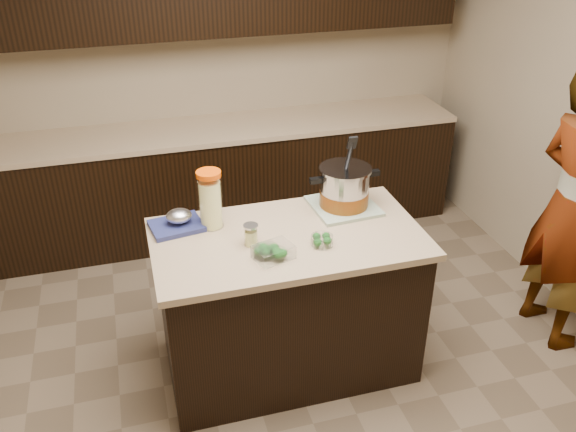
% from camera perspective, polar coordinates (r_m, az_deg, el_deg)
% --- Properties ---
extents(ground_plane, '(4.00, 4.00, 0.00)m').
position_cam_1_polar(ground_plane, '(3.82, 0.00, -13.46)').
color(ground_plane, brown).
rests_on(ground_plane, ground).
extents(room_shell, '(4.04, 4.04, 2.72)m').
position_cam_1_polar(room_shell, '(2.93, 0.00, 11.91)').
color(room_shell, tan).
rests_on(room_shell, ground).
extents(back_cabinets, '(3.60, 0.63, 2.33)m').
position_cam_1_polar(back_cabinets, '(4.79, -5.76, 9.02)').
color(back_cabinets, black).
rests_on(back_cabinets, ground).
extents(island, '(1.46, 0.81, 0.90)m').
position_cam_1_polar(island, '(3.53, 0.00, -8.07)').
color(island, black).
rests_on(island, ground).
extents(dish_towel, '(0.38, 0.38, 0.02)m').
position_cam_1_polar(dish_towel, '(3.56, 5.22, 0.94)').
color(dish_towel, '#597C53').
rests_on(dish_towel, island).
extents(stock_pot, '(0.42, 0.30, 0.42)m').
position_cam_1_polar(stock_pot, '(3.50, 5.30, 2.51)').
color(stock_pot, '#B7B7BC').
rests_on(stock_pot, dish_towel).
extents(lemonade_pitcher, '(0.16, 0.16, 0.33)m').
position_cam_1_polar(lemonade_pitcher, '(3.31, -7.27, 1.35)').
color(lemonade_pitcher, '#ECEA90').
rests_on(lemonade_pitcher, island).
extents(mason_jar, '(0.10, 0.10, 0.13)m').
position_cam_1_polar(mason_jar, '(3.17, -3.48, -1.82)').
color(mason_jar, '#ECEA90').
rests_on(mason_jar, island).
extents(broccoli_tub_left, '(0.14, 0.14, 0.05)m').
position_cam_1_polar(broccoli_tub_left, '(3.09, -2.21, -3.38)').
color(broccoli_tub_left, silver).
rests_on(broccoli_tub_left, island).
extents(broccoli_tub_right, '(0.15, 0.15, 0.06)m').
position_cam_1_polar(broccoli_tub_right, '(3.18, 3.19, -2.34)').
color(broccoli_tub_right, silver).
rests_on(broccoli_tub_right, island).
extents(broccoli_tub_rect, '(0.22, 0.19, 0.07)m').
position_cam_1_polar(broccoli_tub_rect, '(3.07, -1.37, -3.45)').
color(broccoli_tub_rect, silver).
rests_on(broccoli_tub_rect, island).
extents(blue_tray, '(0.31, 0.26, 0.11)m').
position_cam_1_polar(blue_tray, '(3.38, -10.29, -0.57)').
color(blue_tray, navy).
rests_on(blue_tray, island).
extents(person, '(0.43, 0.65, 1.77)m').
position_cam_1_polar(person, '(3.93, 25.20, 0.62)').
color(person, gray).
rests_on(person, ground).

